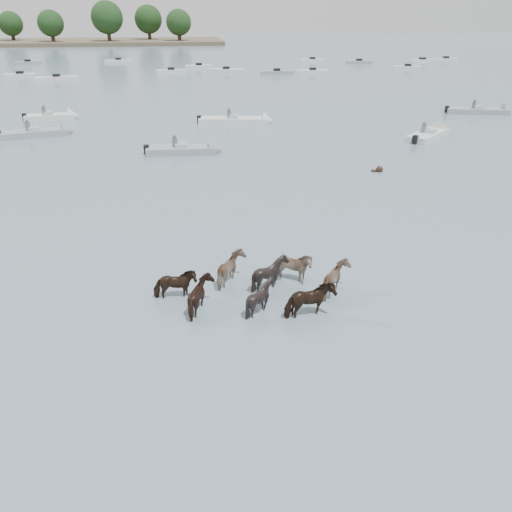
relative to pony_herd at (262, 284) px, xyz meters
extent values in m
plane|color=slate|center=(-0.01, -0.65, -0.49)|extent=(400.00, 400.00, 0.00)
imported|color=black|center=(-2.99, 0.32, -0.03)|extent=(1.53, 0.77, 1.26)
imported|color=gray|center=(-0.94, 1.14, -0.01)|extent=(1.21, 1.38, 1.31)
imported|color=black|center=(0.38, 0.61, 0.03)|extent=(1.51, 1.42, 1.37)
imported|color=#7D6455|center=(1.24, 1.02, 0.01)|extent=(1.74, 1.30, 1.34)
imported|color=black|center=(-2.11, -0.63, -0.01)|extent=(1.26, 1.42, 1.29)
imported|color=black|center=(-0.19, -0.92, -0.02)|extent=(1.16, 1.03, 1.28)
imported|color=black|center=(1.32, -1.47, 0.03)|extent=(1.76, 1.12, 1.38)
imported|color=gray|center=(2.64, -0.14, -0.01)|extent=(1.29, 1.45, 1.30)
sphere|color=black|center=(9.46, 13.98, -0.37)|extent=(0.44, 0.44, 0.44)
cube|color=black|center=(9.21, 13.98, -0.47)|extent=(0.50, 0.22, 0.18)
cube|color=gray|center=(-14.14, 26.99, -0.29)|extent=(5.28, 2.86, 0.55)
cone|color=gray|center=(-11.71, 27.65, -0.29)|extent=(1.29, 1.78, 1.60)
cube|color=#99ADB7|center=(-14.14, 26.99, 0.06)|extent=(1.06, 1.29, 0.35)
cylinder|color=#595966|center=(-14.54, 26.99, 0.26)|extent=(0.36, 0.36, 0.70)
sphere|color=#595966|center=(-14.54, 26.99, 0.71)|extent=(0.24, 0.24, 0.24)
cube|color=gray|center=(-2.67, 20.07, -0.29)|extent=(4.81, 1.79, 0.55)
cone|color=gray|center=(-0.30, 19.97, -0.29)|extent=(0.96, 1.64, 1.60)
cube|color=#99ADB7|center=(-2.67, 20.07, 0.06)|extent=(0.84, 1.15, 0.35)
cube|color=black|center=(-5.05, 20.17, -0.14)|extent=(0.36, 0.36, 0.60)
cylinder|color=#595966|center=(-3.07, 20.07, 0.26)|extent=(0.36, 0.36, 0.70)
sphere|color=#595966|center=(-3.07, 20.07, 0.71)|extent=(0.24, 0.24, 0.24)
cube|color=silver|center=(1.97, 29.93, -0.29)|extent=(6.25, 2.49, 0.55)
cone|color=silver|center=(4.98, 29.48, -0.29)|extent=(1.13, 1.72, 1.60)
cube|color=#99ADB7|center=(1.97, 29.93, 0.06)|extent=(0.96, 1.23, 0.35)
cube|color=black|center=(-1.03, 30.39, -0.14)|extent=(0.40, 0.40, 0.60)
cylinder|color=#595966|center=(1.57, 29.93, 0.26)|extent=(0.36, 0.36, 0.70)
sphere|color=#595966|center=(1.57, 29.93, 0.71)|extent=(0.24, 0.24, 0.24)
cube|color=silver|center=(16.31, 21.96, -0.29)|extent=(4.55, 4.35, 0.55)
cone|color=silver|center=(18.04, 23.55, -0.29)|extent=(1.74, 1.79, 1.60)
cube|color=#99ADB7|center=(16.31, 21.96, 0.06)|extent=(1.35, 1.37, 0.35)
cube|color=black|center=(14.57, 20.38, -0.14)|extent=(0.49, 0.49, 0.60)
cylinder|color=#595966|center=(15.91, 21.96, 0.26)|extent=(0.36, 0.36, 0.70)
sphere|color=#595966|center=(15.91, 21.96, 0.71)|extent=(0.24, 0.24, 0.24)
cube|color=gray|center=(25.67, 31.33, -0.29)|extent=(5.88, 2.93, 0.55)
cone|color=gray|center=(28.41, 30.64, -0.29)|extent=(1.26, 1.77, 1.60)
cube|color=#99ADB7|center=(25.67, 31.33, 0.06)|extent=(1.05, 1.28, 0.35)
cube|color=black|center=(22.93, 32.02, -0.14)|extent=(0.42, 0.42, 0.60)
cylinder|color=#595966|center=(25.27, 31.33, 0.26)|extent=(0.36, 0.36, 0.70)
sphere|color=#595966|center=(25.27, 31.33, 0.71)|extent=(0.24, 0.24, 0.24)
cube|color=silver|center=(-14.45, 33.80, -0.29)|extent=(4.38, 2.09, 0.55)
cone|color=silver|center=(-12.36, 34.05, -0.29)|extent=(1.08, 1.69, 1.60)
cube|color=#99ADB7|center=(-14.45, 33.80, 0.06)|extent=(0.93, 1.21, 0.35)
cube|color=black|center=(-16.55, 33.55, -0.14)|extent=(0.39, 0.39, 0.60)
cylinder|color=#595966|center=(-14.85, 33.80, 0.26)|extent=(0.36, 0.36, 0.70)
sphere|color=#595966|center=(-14.85, 33.80, 0.71)|extent=(0.24, 0.24, 0.24)
cube|color=gray|center=(-29.92, 87.51, -0.27)|extent=(4.73, 3.03, 0.60)
cube|color=black|center=(-29.92, 87.51, 0.11)|extent=(1.29, 1.29, 0.50)
cube|color=silver|center=(-25.93, 67.52, -0.27)|extent=(4.42, 1.99, 0.60)
cube|color=black|center=(-25.93, 67.52, 0.11)|extent=(1.11, 1.11, 0.50)
cube|color=silver|center=(-19.85, 63.05, -0.27)|extent=(6.02, 2.90, 0.60)
cube|color=black|center=(-19.85, 63.05, 0.11)|extent=(1.22, 1.22, 0.50)
cube|color=silver|center=(-13.93, 88.73, -0.27)|extent=(5.03, 1.58, 0.60)
cube|color=black|center=(-13.93, 88.73, 0.11)|extent=(1.02, 1.02, 0.50)
cube|color=silver|center=(-3.94, 69.80, -0.27)|extent=(4.73, 1.87, 0.60)
cube|color=black|center=(-3.94, 69.80, 0.11)|extent=(1.08, 1.08, 0.50)
cube|color=silver|center=(0.64, 76.40, -0.27)|extent=(4.57, 1.54, 0.60)
cube|color=black|center=(0.64, 76.40, 0.11)|extent=(1.01, 1.01, 0.50)
cube|color=silver|center=(4.78, 69.86, -0.27)|extent=(5.97, 2.97, 0.60)
cube|color=black|center=(4.78, 69.86, 0.11)|extent=(1.23, 1.23, 0.50)
cube|color=gray|center=(12.24, 66.07, -0.27)|extent=(5.05, 1.84, 0.60)
cube|color=black|center=(12.24, 66.07, 0.11)|extent=(1.07, 1.07, 0.50)
cube|color=silver|center=(18.00, 66.47, -0.27)|extent=(5.21, 2.22, 0.60)
cube|color=black|center=(18.00, 66.47, 0.11)|extent=(1.14, 1.14, 0.50)
cube|color=silver|center=(22.49, 85.09, -0.27)|extent=(4.68, 1.64, 0.60)
cube|color=black|center=(22.49, 85.09, 0.11)|extent=(1.03, 1.03, 0.50)
cube|color=gray|center=(30.17, 80.49, -0.27)|extent=(4.69, 2.19, 0.60)
cube|color=black|center=(30.17, 80.49, 0.11)|extent=(1.15, 1.15, 0.50)
cube|color=silver|center=(35.14, 70.09, -0.27)|extent=(4.65, 2.63, 0.60)
cube|color=black|center=(35.14, 70.09, 0.11)|extent=(1.23, 1.23, 0.50)
cube|color=silver|center=(42.92, 81.49, -0.27)|extent=(5.10, 2.42, 0.60)
cube|color=black|center=(42.92, 81.49, 0.11)|extent=(1.17, 1.17, 0.50)
cube|color=silver|center=(48.58, 83.38, -0.27)|extent=(4.87, 2.02, 0.60)
cube|color=black|center=(48.58, 83.38, 0.11)|extent=(1.10, 1.10, 0.50)
cylinder|color=#382619|center=(-49.46, 150.12, 0.99)|extent=(1.00, 1.00, 2.95)
sphere|color=black|center=(-49.46, 150.12, 4.85)|extent=(6.57, 6.57, 6.57)
cylinder|color=#382619|center=(-36.73, 141.83, 1.06)|extent=(1.00, 1.00, 3.09)
sphere|color=black|center=(-36.73, 141.83, 5.09)|extent=(6.87, 6.87, 6.87)
cylinder|color=#382619|center=(-21.75, 142.41, 1.44)|extent=(1.00, 1.00, 3.86)
sphere|color=black|center=(-21.75, 142.41, 6.49)|extent=(8.58, 8.58, 8.58)
cylinder|color=#382619|center=(-11.02, 149.98, 1.27)|extent=(1.00, 1.00, 3.52)
sphere|color=black|center=(-11.02, 149.98, 5.87)|extent=(7.83, 7.83, 7.83)
cylinder|color=#382619|center=(-2.29, 142.53, 1.08)|extent=(1.00, 1.00, 3.14)
sphere|color=black|center=(-2.29, 142.53, 5.19)|extent=(6.99, 6.99, 6.99)
camera|label=1|loc=(-2.32, -15.07, 8.56)|focal=35.42mm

